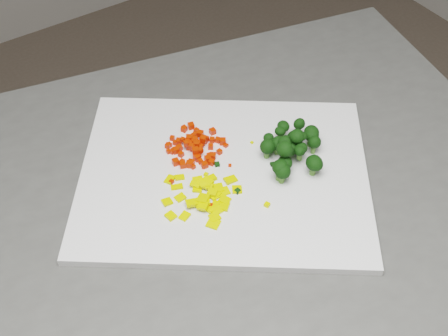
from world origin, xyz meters
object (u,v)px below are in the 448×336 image
cutting_board (224,175)px  carrot_pile (194,141)px  broccoli_pile (292,146)px  pepper_pile (200,193)px

cutting_board → carrot_pile: bearing=96.5°
carrot_pile → broccoli_pile: 0.14m
carrot_pile → broccoli_pile: (0.10, -0.10, 0.01)m
pepper_pile → broccoli_pile: 0.15m
pepper_pile → broccoli_pile: size_ratio=0.97×
cutting_board → broccoli_pile: size_ratio=3.75×
broccoli_pile → carrot_pile: bearing=136.9°
carrot_pile → broccoli_pile: size_ratio=0.83×
cutting_board → carrot_pile: carrot_pile is taller
pepper_pile → carrot_pile: bearing=62.4°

